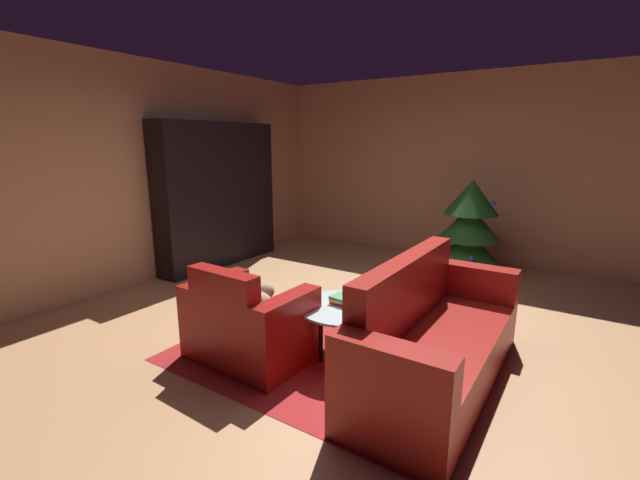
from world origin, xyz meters
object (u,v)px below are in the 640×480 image
object	(u,v)px
bookshelf_unit	(226,196)
coffee_table	(344,310)
armchair_red	(247,325)
bottle_on_table	(352,305)
couch_red	(433,341)
decorated_tree	(470,226)
book_stack_on_table	(343,300)

from	to	relation	value
bookshelf_unit	coffee_table	distance (m)	3.36
bookshelf_unit	coffee_table	bearing A→B (deg)	-28.29
bookshelf_unit	armchair_red	size ratio (longest dim) A/B	2.04
coffee_table	bottle_on_table	world-z (taller)	bottle_on_table
bottle_on_table	bookshelf_unit	bearing A→B (deg)	150.83
bookshelf_unit	couch_red	size ratio (longest dim) A/B	1.01
bookshelf_unit	decorated_tree	size ratio (longest dim) A/B	1.58
bottle_on_table	decorated_tree	bearing A→B (deg)	88.08
couch_red	decorated_tree	distance (m)	2.88
bookshelf_unit	armchair_red	xyz separation A→B (m)	(2.26, -2.02, -0.70)
bottle_on_table	decorated_tree	world-z (taller)	decorated_tree
bookshelf_unit	couch_red	distance (m)	4.00
couch_red	bottle_on_table	world-z (taller)	couch_red
armchair_red	couch_red	bearing A→B (deg)	20.90
bookshelf_unit	book_stack_on_table	xyz separation A→B (m)	(2.88, -1.53, -0.51)
decorated_tree	bookshelf_unit	bearing A→B (deg)	-157.42
armchair_red	book_stack_on_table	world-z (taller)	armchair_red
couch_red	decorated_tree	xyz separation A→B (m)	(-0.48, 2.81, 0.35)
armchair_red	coffee_table	world-z (taller)	armchair_red
couch_red	coffee_table	distance (m)	0.74
coffee_table	bottle_on_table	xyz separation A→B (m)	(0.15, -0.14, 0.13)
armchair_red	book_stack_on_table	xyz separation A→B (m)	(0.62, 0.50, 0.19)
book_stack_on_table	bottle_on_table	xyz separation A→B (m)	(0.19, -0.18, 0.06)
decorated_tree	bottle_on_table	bearing A→B (deg)	-91.92
book_stack_on_table	bottle_on_table	bearing A→B (deg)	-44.42
coffee_table	bottle_on_table	distance (m)	0.25
armchair_red	bottle_on_table	size ratio (longest dim) A/B	4.28
bookshelf_unit	decorated_tree	xyz separation A→B (m)	(3.17, 1.32, -0.33)
couch_red	coffee_table	world-z (taller)	couch_red
couch_red	bottle_on_table	xyz separation A→B (m)	(-0.58, -0.21, 0.23)
couch_red	coffee_table	size ratio (longest dim) A/B	2.61
coffee_table	book_stack_on_table	size ratio (longest dim) A/B	3.68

